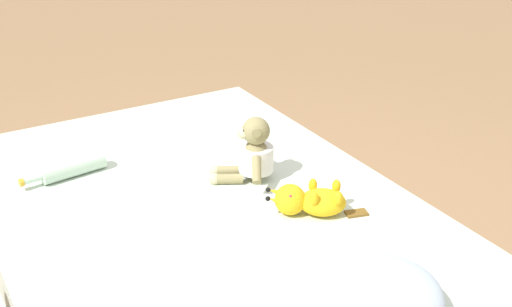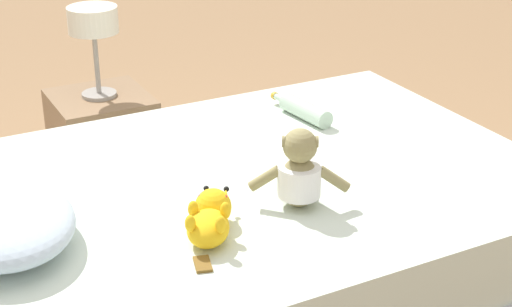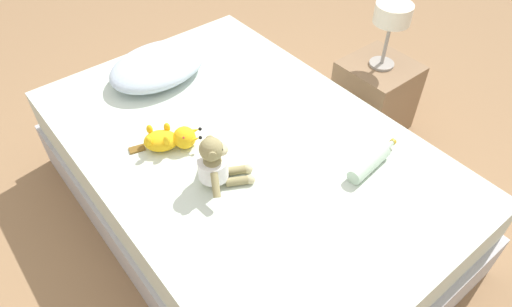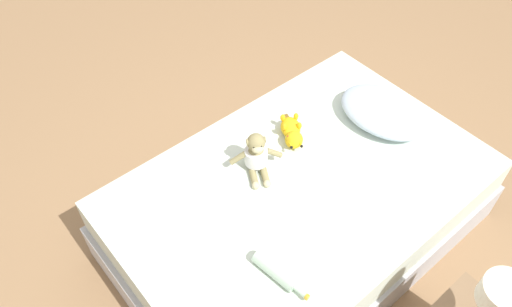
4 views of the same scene
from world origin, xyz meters
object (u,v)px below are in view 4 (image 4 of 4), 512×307
at_px(pillow, 384,112).
at_px(plush_yellow_creature, 292,132).
at_px(glass_bottle, 276,272).
at_px(bedside_lamp, 502,298).
at_px(bed, 299,210).
at_px(plush_monkey, 256,155).

height_order(pillow, plush_yellow_creature, pillow).
height_order(glass_bottle, bedside_lamp, bedside_lamp).
bearing_deg(glass_bottle, pillow, 107.09).
bearing_deg(glass_bottle, bed, 124.08).
distance_m(pillow, glass_bottle, 1.19).
bearing_deg(glass_bottle, plush_yellow_creature, 132.50).
relative_size(plush_yellow_creature, bedside_lamp, 0.83).
bearing_deg(bed, plush_yellow_creature, 147.51).
relative_size(pillow, plush_monkey, 2.17).
distance_m(pillow, bedside_lamp, 1.25).
xyz_separation_m(bed, pillow, (-0.04, 0.67, 0.32)).
height_order(bed, plush_monkey, plush_monkey).
xyz_separation_m(pillow, glass_bottle, (0.35, -1.14, -0.03)).
relative_size(plush_monkey, glass_bottle, 0.86).
xyz_separation_m(bed, plush_yellow_creature, (-0.27, 0.17, 0.30)).
height_order(plush_monkey, bedside_lamp, bedside_lamp).
relative_size(bed, glass_bottle, 6.49).
xyz_separation_m(pillow, plush_monkey, (-0.19, -0.79, 0.03)).
xyz_separation_m(pillow, plush_yellow_creature, (-0.23, -0.50, -0.02)).
xyz_separation_m(plush_monkey, bedside_lamp, (1.27, 0.19, 0.13)).
bearing_deg(plush_monkey, plush_yellow_creature, 97.25).
relative_size(pillow, glass_bottle, 1.86).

